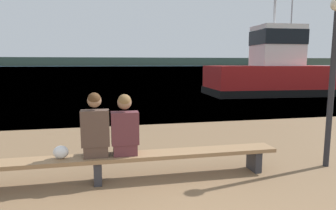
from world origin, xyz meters
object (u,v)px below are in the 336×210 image
Objects in this scene: bench_main at (98,161)px; tugboat_red at (271,73)px; person_left at (95,129)px; deck_lamp_post at (333,63)px; moored_sailboat at (292,76)px; person_right at (125,128)px; shopping_bag at (61,152)px.

bench_main is 15.26m from tugboat_red.
tugboat_red is (9.94, 11.56, 0.39)m from person_left.
moored_sailboat is at bearing 56.99° from deck_lamp_post.
bench_main is 0.68m from person_right.
bench_main is 0.53m from person_left.
person_right is 0.33× the size of deck_lamp_post.
moored_sailboat is (17.76, 20.10, 0.11)m from shopping_bag.
tugboat_red is 13.03m from deck_lamp_post.
deck_lamp_post is at bearing -1.16° from person_left.
deck_lamp_post is at bearing -1.25° from shopping_bag.
moored_sailboat is (17.22, 20.12, 0.29)m from bench_main.
tugboat_red is at bearing 49.36° from bench_main.
bench_main is at bearing 3.92° from person_left.
moored_sailboat is at bearing -37.45° from tugboat_red.
person_left is 0.11× the size of moored_sailboat.
tugboat_red is 2.53× the size of deck_lamp_post.
tugboat_red is (9.48, 11.56, 0.40)m from person_right.
person_left is 4.46× the size of shopping_bag.
tugboat_red reaches higher than person_left.
person_left is at bearing 178.84° from deck_lamp_post.
moored_sailboat is at bearing 49.43° from bench_main.
person_right is at bearing 138.26° from moored_sailboat.
tugboat_red reaches higher than bench_main.
deck_lamp_post is (4.10, -0.08, 1.54)m from bench_main.
deck_lamp_post reaches higher than person_left.
tugboat_red is 11.27m from moored_sailboat.
moored_sailboat reaches higher than deck_lamp_post.
shopping_bag is 26.82m from moored_sailboat.
shopping_bag is 0.02× the size of moored_sailboat.
tugboat_red is at bearing 47.80° from shopping_bag.
moored_sailboat is (7.30, 8.56, -0.63)m from tugboat_red.
deck_lamp_post is (4.11, -0.08, 1.01)m from person_left.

